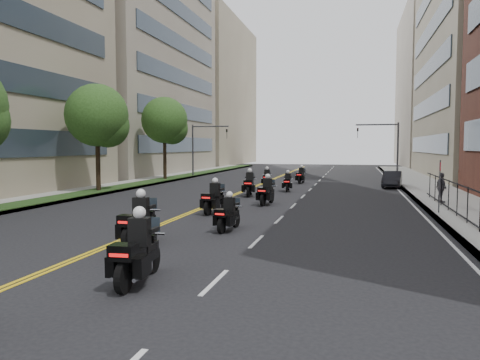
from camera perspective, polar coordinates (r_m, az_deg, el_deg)
The scene contains 20 objects.
sidewalk_right at distance 31.38m, azimuth 23.90°, elevation -2.12°, with size 4.00×90.00×0.15m, color gray.
sidewalk_left at distance 35.99m, azimuth -17.14°, elevation -1.19°, with size 4.00×90.00×0.15m, color gray.
grass_strip at distance 35.58m, azimuth -16.04°, elevation -1.07°, with size 2.00×90.00×0.04m, color #193312.
building_right_far at distance 85.60m, azimuth 24.25°, elevation 10.30°, with size 15.00×28.00×26.00m, color gray.
building_left_mid at distance 62.31m, azimuth -14.36°, elevation 16.73°, with size 16.11×28.00×34.00m.
building_left_far at distance 88.96m, azimuth -5.02°, elevation 10.40°, with size 16.00×28.00×26.00m, color gray.
street_trees at distance 30.03m, azimuth -22.10°, elevation 7.33°, with size 4.40×38.40×7.98m.
traffic_signal_right at distance 47.82m, azimuth 17.55°, elevation 4.43°, with size 4.09×0.20×5.60m.
traffic_signal_left at distance 50.33m, azimuth -4.75°, elevation 4.59°, with size 4.09×0.20×5.60m.
motorcycle_1 at distance 11.65m, azimuth -12.39°, elevation -8.74°, with size 0.63×2.53×1.86m.
motorcycle_2 at distance 16.02m, azimuth -12.19°, elevation -5.18°, with size 0.59×2.55×1.88m.
motorcycle_3 at distance 18.35m, azimuth -1.43°, elevation -4.32°, with size 0.62×2.09×1.55m.
motorcycle_4 at distance 23.04m, azimuth -3.20°, elevation -2.37°, with size 0.67×2.39×1.76m.
motorcycle_5 at distance 26.48m, azimuth 3.29°, elevation -1.53°, with size 0.67×2.37×1.75m.
motorcycle_6 at distance 30.99m, azimuth 1.16°, elevation -0.62°, with size 0.72×2.50×1.85m.
motorcycle_7 at distance 34.36m, azimuth 5.83°, elevation -0.36°, with size 0.53×2.12×1.56m.
motorcycle_8 at distance 38.22m, azimuth 3.29°, elevation 0.16°, with size 0.61×2.23×1.65m.
motorcycle_9 at distance 41.90m, azimuth 7.47°, elevation 0.48°, with size 0.62×2.22×1.64m.
parked_sedan at distance 39.32m, azimuth 18.05°, elevation 0.08°, with size 1.39×3.98×1.31m, color black.
pedestrian_c at distance 28.44m, azimuth 23.34°, elevation -0.86°, with size 0.99×0.41×1.69m, color #434149.
Camera 1 is at (6.47, -5.72, 3.32)m, focal length 35.00 mm.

